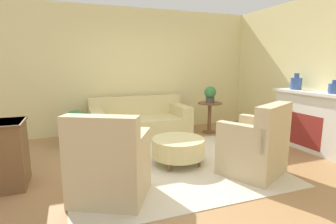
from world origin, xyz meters
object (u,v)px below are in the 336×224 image
at_px(potted_plant_on_side_table, 210,94).
at_px(vase_mantel_near, 296,83).
at_px(side_table, 210,112).
at_px(potted_plant_floor, 76,125).
at_px(armchair_left, 109,167).
at_px(ottoman_table, 178,147).
at_px(armchair_right, 256,147).
at_px(couch, 140,123).
at_px(vase_mantel_far, 334,88).

bearing_deg(potted_plant_on_side_table, vase_mantel_near, -48.97).
relative_size(side_table, potted_plant_floor, 1.01).
height_order(armchair_left, potted_plant_on_side_table, potted_plant_on_side_table).
height_order(ottoman_table, vase_mantel_near, vase_mantel_near).
distance_m(armchair_right, side_table, 2.34).
bearing_deg(couch, side_table, -9.30).
bearing_deg(side_table, armchair_left, -138.45).
distance_m(ottoman_table, side_table, 2.09).
bearing_deg(vase_mantel_near, vase_mantel_far, -90.00).
xyz_separation_m(potted_plant_on_side_table, potted_plant_floor, (-2.88, 0.04, -0.50)).
height_order(armchair_left, vase_mantel_far, vase_mantel_far).
bearing_deg(vase_mantel_far, ottoman_table, 167.68).
bearing_deg(vase_mantel_near, armchair_right, -149.30).
height_order(armchair_left, side_table, armchair_left).
height_order(armchair_right, potted_plant_floor, armchair_right).
xyz_separation_m(ottoman_table, side_table, (1.41, 1.53, 0.21)).
relative_size(armchair_left, potted_plant_floor, 1.52).
relative_size(ottoman_table, vase_mantel_far, 3.69).
height_order(armchair_right, ottoman_table, armchair_right).
height_order(ottoman_table, side_table, side_table).
height_order(armchair_right, side_table, armchair_right).
bearing_deg(vase_mantel_far, potted_plant_on_side_table, 118.49).
xyz_separation_m(couch, armchair_right, (1.05, -2.54, 0.10)).
relative_size(side_table, vase_mantel_far, 3.11).
xyz_separation_m(armchair_left, ottoman_table, (1.17, 0.75, -0.13)).
bearing_deg(vase_mantel_near, side_table, 131.03).
bearing_deg(armchair_right, couch, 112.39).
xyz_separation_m(couch, ottoman_table, (0.16, -1.78, -0.04)).
bearing_deg(armchair_right, ottoman_table, 139.51).
distance_m(armchair_right, vase_mantel_near, 2.08).
relative_size(vase_mantel_near, vase_mantel_far, 1.37).
bearing_deg(side_table, potted_plant_on_side_table, 90.00).
distance_m(armchair_left, armchair_right, 2.05).
relative_size(side_table, vase_mantel_near, 2.27).
relative_size(couch, potted_plant_floor, 3.00).
bearing_deg(side_table, couch, 170.70).
relative_size(ottoman_table, vase_mantel_near, 2.69).
bearing_deg(armchair_left, couch, 68.43).
xyz_separation_m(vase_mantel_near, potted_plant_floor, (-4.01, 1.33, -0.80)).
distance_m(side_table, potted_plant_floor, 2.88).
xyz_separation_m(armchair_left, potted_plant_floor, (-0.30, 2.32, -0.00)).
height_order(couch, ottoman_table, couch).
distance_m(vase_mantel_near, vase_mantel_far, 0.78).
bearing_deg(potted_plant_floor, ottoman_table, -46.76).
bearing_deg(potted_plant_floor, vase_mantel_near, -18.41).
relative_size(vase_mantel_near, potted_plant_floor, 0.45).
height_order(couch, armchair_right, armchair_right).
height_order(armchair_right, potted_plant_on_side_table, potted_plant_on_side_table).
bearing_deg(side_table, armchair_right, -102.96).
bearing_deg(ottoman_table, armchair_left, -147.11).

